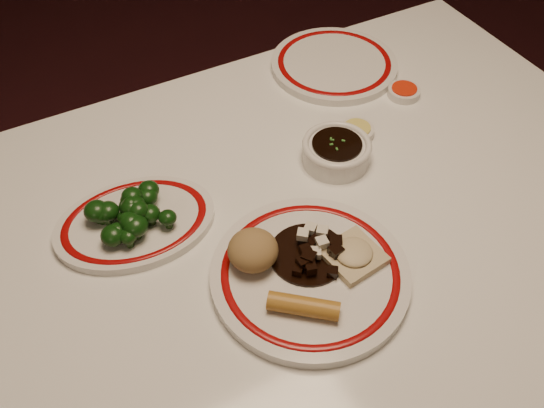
{
  "coord_description": "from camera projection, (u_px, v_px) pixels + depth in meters",
  "views": [
    {
      "loc": [
        -0.4,
        -0.55,
        1.5
      ],
      "look_at": [
        -0.1,
        0.01,
        0.8
      ],
      "focal_mm": 40.0,
      "sensor_mm": 36.0,
      "label": 1
    }
  ],
  "objects": [
    {
      "name": "fried_wonton",
      "position": [
        353.0,
        254.0,
        0.9
      ],
      "size": [
        0.09,
        0.09,
        0.02
      ],
      "color": "#C4B38A",
      "rests_on": "main_plate"
    },
    {
      "name": "mustard_dish",
      "position": [
        357.0,
        131.0,
        1.12
      ],
      "size": [
        0.06,
        0.06,
        0.02
      ],
      "color": "silver",
      "rests_on": "dining_table"
    },
    {
      "name": "rice_mound",
      "position": [
        253.0,
        250.0,
        0.89
      ],
      "size": [
        0.08,
        0.08,
        0.05
      ],
      "primitive_type": "ellipsoid",
      "color": "#9A7848",
      "rests_on": "main_plate"
    },
    {
      "name": "ground",
      "position": [
        307.0,
        402.0,
        1.56
      ],
      "size": [
        7.0,
        7.0,
        0.0
      ],
      "primitive_type": "plane",
      "color": "black",
      "rests_on": "ground"
    },
    {
      "name": "main_plate",
      "position": [
        310.0,
        275.0,
        0.9
      ],
      "size": [
        0.36,
        0.36,
        0.02
      ],
      "color": "silver",
      "rests_on": "dining_table"
    },
    {
      "name": "sweet_sour_dish",
      "position": [
        404.0,
        92.0,
        1.2
      ],
      "size": [
        0.06,
        0.06,
        0.02
      ],
      "color": "silver",
      "rests_on": "dining_table"
    },
    {
      "name": "stirfry_heap",
      "position": [
        314.0,
        251.0,
        0.91
      ],
      "size": [
        0.12,
        0.12,
        0.03
      ],
      "color": "black",
      "rests_on": "main_plate"
    },
    {
      "name": "broccoli_pile",
      "position": [
        129.0,
        212.0,
        0.95
      ],
      "size": [
        0.13,
        0.11,
        0.05
      ],
      "color": "#23471C",
      "rests_on": "broccoli_plate"
    },
    {
      "name": "spring_roll",
      "position": [
        304.0,
        306.0,
        0.84
      ],
      "size": [
        0.1,
        0.09,
        0.03
      ],
      "primitive_type": "cylinder",
      "rotation": [
        1.57,
        0.0,
        0.88
      ],
      "color": "#B47E2C",
      "rests_on": "main_plate"
    },
    {
      "name": "far_plate",
      "position": [
        334.0,
        64.0,
        1.26
      ],
      "size": [
        0.31,
        0.31,
        0.02
      ],
      "color": "silver",
      "rests_on": "dining_table"
    },
    {
      "name": "broccoli_plate",
      "position": [
        135.0,
        222.0,
        0.97
      ],
      "size": [
        0.28,
        0.25,
        0.02
      ],
      "color": "silver",
      "rests_on": "dining_table"
    },
    {
      "name": "soy_bowl",
      "position": [
        336.0,
        152.0,
        1.06
      ],
      "size": [
        0.12,
        0.12,
        0.04
      ],
      "color": "silver",
      "rests_on": "dining_table"
    },
    {
      "name": "dining_table",
      "position": [
        323.0,
        242.0,
        1.07
      ],
      "size": [
        1.2,
        0.9,
        0.75
      ],
      "color": "white",
      "rests_on": "ground"
    }
  ]
}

